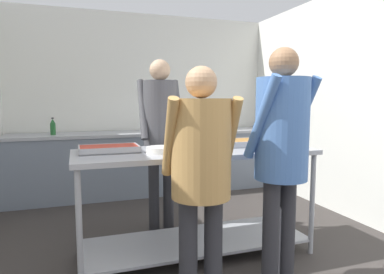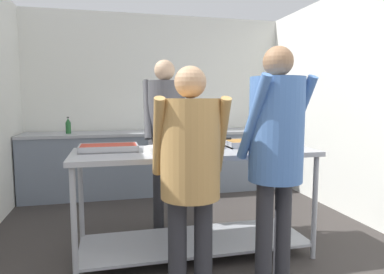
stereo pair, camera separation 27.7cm
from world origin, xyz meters
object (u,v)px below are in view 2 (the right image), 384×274
(serving_tray_vegetables, at_px, (109,148))
(guest_serving_left, at_px, (190,161))
(plate_stack, at_px, (159,149))
(serving_tray_roast, at_px, (245,143))
(water_bottle, at_px, (68,126))
(sauce_pan, at_px, (200,143))
(cook_behind_counter, at_px, (165,126))
(broccoli_bowl, at_px, (281,142))
(guest_serving_right, at_px, (276,142))

(serving_tray_vegetables, height_order, guest_serving_left, guest_serving_left)
(serving_tray_vegetables, height_order, plate_stack, serving_tray_vegetables)
(serving_tray_roast, xyz_separation_m, water_bottle, (-1.77, 1.99, 0.04))
(sauce_pan, height_order, cook_behind_counter, cook_behind_counter)
(serving_tray_roast, relative_size, water_bottle, 1.63)
(serving_tray_vegetables, bearing_deg, broccoli_bowl, -1.66)
(plate_stack, height_order, serving_tray_roast, serving_tray_roast)
(broccoli_bowl, distance_m, water_bottle, 2.94)
(serving_tray_roast, bearing_deg, serving_tray_vegetables, -179.17)
(serving_tray_vegetables, height_order, sauce_pan, sauce_pan)
(serving_tray_vegetables, xyz_separation_m, guest_serving_right, (1.15, -0.75, 0.11))
(plate_stack, relative_size, guest_serving_left, 0.16)
(water_bottle, bearing_deg, guest_serving_left, -68.83)
(serving_tray_vegetables, distance_m, sauce_pan, 0.79)
(serving_tray_roast, xyz_separation_m, broccoli_bowl, (0.34, -0.06, 0.01))
(sauce_pan, height_order, guest_serving_right, guest_serving_right)
(guest_serving_right, bearing_deg, guest_serving_left, -179.33)
(serving_tray_roast, relative_size, broccoli_bowl, 1.62)
(serving_tray_vegetables, xyz_separation_m, sauce_pan, (0.79, -0.02, 0.02))
(broccoli_bowl, distance_m, guest_serving_left, 1.26)
(broccoli_bowl, relative_size, cook_behind_counter, 0.13)
(serving_tray_vegetables, bearing_deg, cook_behind_counter, 43.71)
(guest_serving_left, height_order, cook_behind_counter, cook_behind_counter)
(cook_behind_counter, distance_m, water_bottle, 1.84)
(guest_serving_left, bearing_deg, serving_tray_vegetables, 125.07)
(sauce_pan, bearing_deg, serving_tray_vegetables, 178.66)
(plate_stack, distance_m, sauce_pan, 0.41)
(guest_serving_left, bearing_deg, plate_stack, 102.17)
(serving_tray_vegetables, distance_m, cook_behind_counter, 0.80)
(cook_behind_counter, bearing_deg, broccoli_bowl, -30.34)
(plate_stack, relative_size, broccoli_bowl, 1.09)
(broccoli_bowl, xyz_separation_m, water_bottle, (-2.11, 2.05, 0.03))
(plate_stack, bearing_deg, serving_tray_roast, 12.13)
(sauce_pan, relative_size, broccoli_bowl, 1.96)
(water_bottle, bearing_deg, plate_stack, -66.53)
(serving_tray_vegetables, xyz_separation_m, cook_behind_counter, (0.57, 0.54, 0.14))
(serving_tray_vegetables, relative_size, sauce_pan, 1.07)
(broccoli_bowl, distance_m, cook_behind_counter, 1.17)
(water_bottle, bearing_deg, serving_tray_vegetables, -74.93)
(guest_serving_right, distance_m, water_bottle, 3.23)
(plate_stack, distance_m, water_bottle, 2.36)
(guest_serving_right, height_order, cook_behind_counter, cook_behind_counter)
(broccoli_bowl, bearing_deg, serving_tray_roast, 169.35)
(guest_serving_right, bearing_deg, serving_tray_roast, 83.87)
(sauce_pan, bearing_deg, water_bottle, 123.27)
(serving_tray_vegetables, bearing_deg, guest_serving_left, -54.93)
(serving_tray_roast, bearing_deg, guest_serving_left, -132.42)
(cook_behind_counter, bearing_deg, guest_serving_right, -65.59)
(serving_tray_roast, height_order, guest_serving_left, guest_serving_left)
(guest_serving_left, height_order, guest_serving_right, guest_serving_right)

